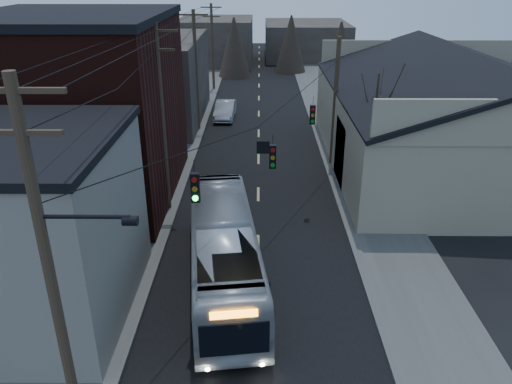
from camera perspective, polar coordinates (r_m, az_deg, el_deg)
road_surface at (r=39.12m, az=0.30°, el=5.84°), size 9.00×110.00×0.02m
sidewalk_left at (r=39.65m, az=-9.19°, el=5.86°), size 4.00×110.00×0.12m
sidewalk_right at (r=39.63m, az=9.79°, el=5.81°), size 4.00×110.00×0.12m
building_clapboard at (r=20.51m, az=-25.92°, el=-4.07°), size 8.00×8.00×7.00m
building_brick at (r=29.84m, az=-19.53°, el=8.56°), size 10.00×12.00×10.00m
building_left_far at (r=45.04m, az=-12.15°, el=12.39°), size 9.00×14.00×7.00m
warehouse at (r=35.95m, az=21.65°, el=6.93°), size 16.16×20.60×7.73m
building_far_left at (r=72.97m, az=-4.56°, el=16.83°), size 10.00×12.00×6.00m
building_far_right at (r=78.05m, az=5.75°, el=16.91°), size 12.00×14.00×5.00m
bare_tree at (r=29.22m, az=13.20°, el=6.13°), size 0.40×0.40×7.20m
utility_lines at (r=32.28m, az=-5.34°, el=10.87°), size 11.24×45.28×10.50m
bus at (r=21.03m, az=-3.70°, el=-6.80°), size 4.00×11.38×3.10m
parked_car at (r=45.11m, az=-3.55°, el=9.33°), size 1.83×4.79×1.56m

